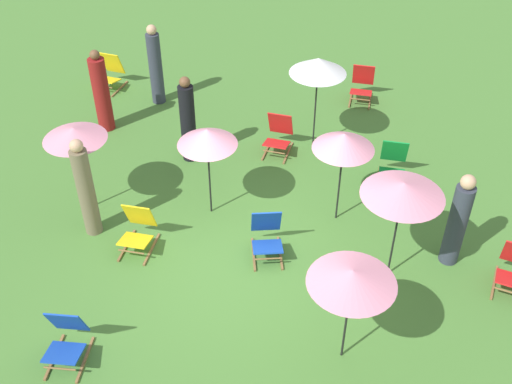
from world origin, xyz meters
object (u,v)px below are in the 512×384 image
(umbrella_1, at_px, (207,137))
(umbrella_0, at_px, (352,277))
(deckchair_6, at_px, (267,236))
(umbrella_4, at_px, (74,134))
(deckchair_0, at_px, (138,230))
(deckchair_5, at_px, (278,135))
(umbrella_5, at_px, (344,141))
(deckchair_2, at_px, (362,85))
(deckchair_4, at_px, (66,339))
(deckchair_8, at_px, (110,73))
(umbrella_3, at_px, (318,66))
(person_1, at_px, (188,121))
(person_2, at_px, (101,93))
(person_0, at_px, (155,66))
(person_3, at_px, (458,222))
(deckchair_1, at_px, (393,164))
(umbrella_2, at_px, (403,189))
(person_4, at_px, (86,190))

(umbrella_1, bearing_deg, umbrella_0, -48.72)
(deckchair_6, distance_m, umbrella_4, 3.58)
(deckchair_0, height_order, deckchair_5, same)
(umbrella_5, bearing_deg, deckchair_2, 85.24)
(deckchair_4, distance_m, deckchair_8, 7.67)
(umbrella_3, height_order, umbrella_4, umbrella_3)
(umbrella_1, distance_m, person_1, 1.86)
(umbrella_1, bearing_deg, person_2, 139.49)
(deckchair_0, distance_m, person_0, 4.79)
(deckchair_2, distance_m, umbrella_3, 2.64)
(umbrella_1, xyz_separation_m, person_3, (4.07, -0.62, -0.76))
(deckchair_0, distance_m, deckchair_1, 4.86)
(deckchair_0, relative_size, umbrella_0, 0.50)
(deckchair_1, distance_m, person_3, 2.27)
(umbrella_4, bearing_deg, deckchair_6, -11.60)
(deckchair_4, relative_size, umbrella_2, 0.46)
(deckchair_2, relative_size, person_1, 0.46)
(person_0, bearing_deg, person_1, -166.70)
(umbrella_2, xyz_separation_m, person_1, (-3.84, 2.64, -0.86))
(umbrella_0, relative_size, person_2, 0.93)
(person_3, bearing_deg, deckchair_1, 64.25)
(deckchair_6, height_order, umbrella_3, umbrella_3)
(person_3, bearing_deg, umbrella_0, -176.47)
(person_3, distance_m, person_4, 5.96)
(person_3, bearing_deg, deckchair_8, 98.05)
(deckchair_1, xyz_separation_m, umbrella_2, (-0.09, -2.51, 1.34))
(umbrella_1, bearing_deg, person_0, 118.56)
(umbrella_5, distance_m, person_4, 4.27)
(umbrella_4, height_order, umbrella_5, umbrella_5)
(umbrella_3, relative_size, person_4, 1.04)
(deckchair_2, bearing_deg, umbrella_3, -110.83)
(person_1, bearing_deg, deckchair_0, -160.38)
(deckchair_2, bearing_deg, person_2, -155.33)
(deckchair_4, distance_m, umbrella_5, 5.12)
(deckchair_4, bearing_deg, umbrella_4, 102.86)
(deckchair_5, distance_m, person_0, 3.33)
(deckchair_4, distance_m, umbrella_3, 6.57)
(umbrella_3, bearing_deg, deckchair_8, 160.50)
(deckchair_5, xyz_separation_m, umbrella_2, (2.15, -3.14, 1.34))
(deckchair_4, distance_m, umbrella_1, 3.80)
(deckchair_4, xyz_separation_m, umbrella_1, (1.30, 3.36, 1.21))
(deckchair_0, xyz_separation_m, deckchair_4, (-0.31, -2.29, 0.00))
(umbrella_4, bearing_deg, person_4, -63.02)
(umbrella_1, xyz_separation_m, person_1, (-0.74, 1.55, -0.73))
(deckchair_6, bearing_deg, umbrella_4, 155.94)
(person_1, distance_m, person_4, 2.62)
(umbrella_3, xyz_separation_m, person_3, (2.44, -2.97, -0.98))
(deckchair_0, height_order, umbrella_2, umbrella_2)
(umbrella_0, height_order, person_1, person_1)
(umbrella_5, bearing_deg, deckchair_4, -135.03)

